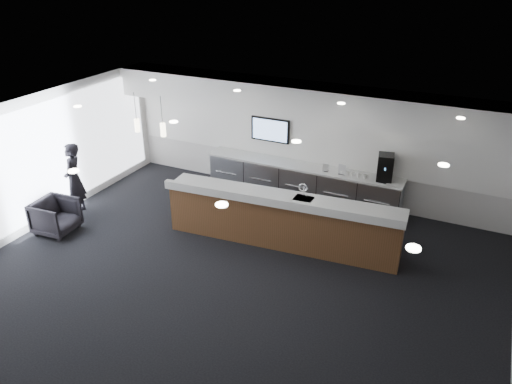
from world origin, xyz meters
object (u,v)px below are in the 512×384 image
at_px(service_counter, 282,220).
at_px(coffee_machine, 385,167).
at_px(lounge_guest, 74,180).
at_px(armchair, 56,216).

xyz_separation_m(service_counter, coffee_machine, (1.65, 2.20, 0.68)).
relative_size(service_counter, coffee_machine, 8.32).
relative_size(service_counter, lounge_guest, 2.88).
distance_m(coffee_machine, lounge_guest, 7.31).
height_order(coffee_machine, lounge_guest, lounge_guest).
bearing_deg(armchair, lounge_guest, 7.68).
height_order(armchair, lounge_guest, lounge_guest).
bearing_deg(lounge_guest, coffee_machine, 88.25).
distance_m(service_counter, coffee_machine, 2.84).
bearing_deg(lounge_guest, service_counter, 73.27).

